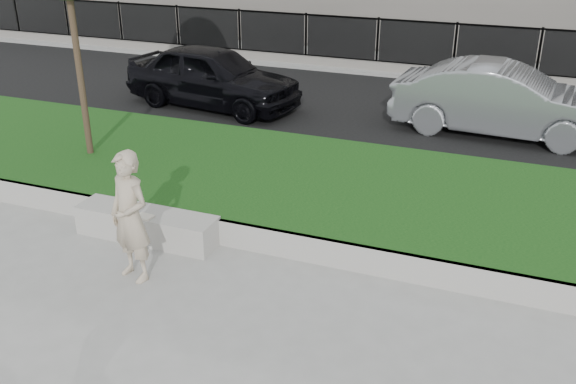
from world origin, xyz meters
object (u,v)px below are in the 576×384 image
at_px(man, 130,217).
at_px(car_silver, 503,100).
at_px(car_dark, 213,76).
at_px(stone_bench, 147,225).
at_px(book, 145,217).

distance_m(man, car_silver, 8.69).
xyz_separation_m(man, car_dark, (-2.63, 7.32, -0.11)).
bearing_deg(car_silver, man, 155.81).
xyz_separation_m(stone_bench, car_dark, (-2.19, 6.35, 0.56)).
relative_size(stone_bench, car_silver, 0.48).
bearing_deg(stone_bench, man, -65.58).
height_order(stone_bench, book, book).
bearing_deg(book, man, -60.19).
relative_size(stone_bench, car_dark, 0.50).
relative_size(stone_bench, man, 1.22).
xyz_separation_m(book, car_silver, (4.37, 6.90, 0.33)).
distance_m(car_dark, car_silver, 6.66).
height_order(book, car_silver, car_silver).
relative_size(stone_bench, book, 9.04).
bearing_deg(man, car_silver, 78.97).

